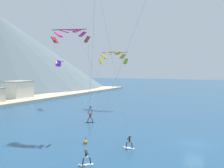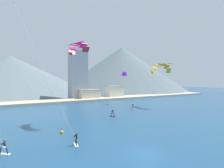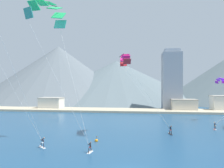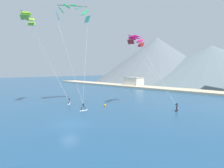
% 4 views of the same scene
% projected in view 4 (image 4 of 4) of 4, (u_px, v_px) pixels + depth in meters
% --- Properties ---
extents(ground_plane, '(400.00, 400.00, 0.00)m').
position_uv_depth(ground_plane, '(70.00, 124.00, 25.99)').
color(ground_plane, navy).
extents(kitesurfer_near_lead, '(1.62, 1.38, 1.67)m').
position_uv_depth(kitesurfer_near_lead, '(69.00, 102.00, 41.61)').
color(kitesurfer_near_lead, white).
rests_on(kitesurfer_near_lead, ground).
extents(kitesurfer_near_trail, '(0.71, 1.78, 1.67)m').
position_uv_depth(kitesurfer_near_trail, '(84.00, 108.00, 34.93)').
color(kitesurfer_near_trail, white).
rests_on(kitesurfer_near_trail, ground).
extents(kitesurfer_far_left, '(0.78, 1.79, 1.79)m').
position_uv_depth(kitesurfer_far_left, '(177.00, 108.00, 34.76)').
color(kitesurfer_far_left, black).
rests_on(kitesurfer_far_left, ground).
extents(parafoil_kite_near_lead, '(7.68, 9.07, 19.22)m').
position_uv_depth(parafoil_kite_near_lead, '(28.00, 18.00, 38.55)').
color(parafoil_kite_near_lead, '#6DAC3C').
extents(parafoil_kite_near_trail, '(10.18, 7.82, 22.08)m').
position_uv_depth(parafoil_kite_near_trail, '(73.00, 11.00, 40.74)').
color(parafoil_kite_near_trail, teal).
extents(parafoil_kite_far_left, '(9.98, 5.93, 14.22)m').
position_uv_depth(parafoil_kite_far_left, '(136.00, 40.00, 38.49)').
color(parafoil_kite_far_left, '#B3252B').
extents(race_marker_buoy, '(0.56, 0.56, 1.02)m').
position_uv_depth(race_marker_buoy, '(105.00, 105.00, 39.26)').
color(race_marker_buoy, orange).
rests_on(race_marker_buoy, ground).
extents(shoreline_strip, '(180.00, 10.00, 0.70)m').
position_uv_depth(shoreline_strip, '(199.00, 91.00, 64.09)').
color(shoreline_strip, '#BCAD8E').
rests_on(shoreline_strip, ground).
extents(shore_building_quay_east, '(8.55, 6.65, 4.59)m').
position_uv_depth(shore_building_quay_east, '(134.00, 82.00, 88.33)').
color(shore_building_quay_east, silver).
rests_on(shore_building_quay_east, ground).
extents(mountain_peak_central_summit, '(91.08, 91.08, 32.37)m').
position_uv_depth(mountain_peak_central_summit, '(157.00, 60.00, 130.01)').
color(mountain_peak_central_summit, slate).
rests_on(mountain_peak_central_summit, ground).
extents(mountain_peak_east_shoulder, '(99.97, 99.97, 23.95)m').
position_uv_depth(mountain_peak_east_shoulder, '(211.00, 64.00, 111.47)').
color(mountain_peak_east_shoulder, slate).
rests_on(mountain_peak_east_shoulder, ground).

